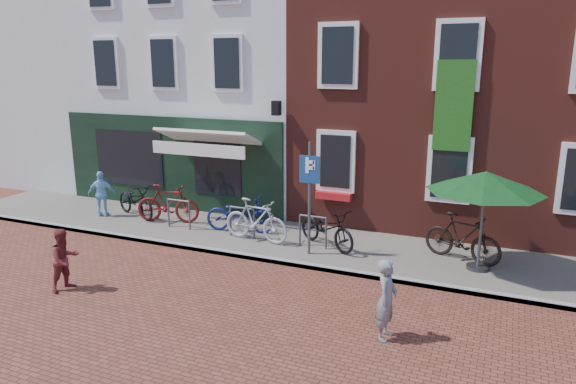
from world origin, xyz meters
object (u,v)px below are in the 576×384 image
at_px(bicycle_1, 168,204).
at_px(bicycle_3, 256,220).
at_px(bicycle_5, 462,238).
at_px(woman, 387,299).
at_px(parking_sign, 309,185).
at_px(bicycle_4, 327,228).
at_px(parasol, 486,178).
at_px(cafe_person, 102,194).
at_px(bicycle_2, 240,214).
at_px(boy, 65,259).
at_px(bicycle_0, 136,200).

height_order(bicycle_1, bicycle_3, same).
height_order(bicycle_3, bicycle_5, same).
relative_size(woman, bicycle_5, 0.77).
distance_m(parking_sign, bicycle_4, 1.41).
height_order(bicycle_1, bicycle_4, bicycle_1).
distance_m(bicycle_3, bicycle_4, 1.87).
height_order(parasol, bicycle_4, parasol).
distance_m(parasol, bicycle_4, 3.96).
relative_size(parasol, bicycle_1, 1.36).
bearing_deg(bicycle_4, bicycle_3, 128.42).
bearing_deg(cafe_person, bicycle_2, 155.15).
bearing_deg(bicycle_5, cafe_person, 111.11).
height_order(bicycle_2, bicycle_5, bicycle_5).
height_order(parasol, bicycle_1, parasol).
height_order(woman, bicycle_3, woman).
distance_m(cafe_person, bicycle_1, 2.21).
bearing_deg(woman, bicycle_2, 54.43).
bearing_deg(cafe_person, bicycle_1, 157.83).
relative_size(boy, bicycle_4, 0.69).
relative_size(bicycle_2, bicycle_4, 1.00).
xyz_separation_m(parking_sign, bicycle_1, (-4.69, 0.83, -1.17)).
distance_m(parasol, woman, 4.15).
height_order(parking_sign, bicycle_2, parking_sign).
bearing_deg(cafe_person, bicycle_0, 172.28).
bearing_deg(parasol, bicycle_0, 177.90).
bearing_deg(bicycle_5, bicycle_4, 114.95).
height_order(parking_sign, boy, parking_sign).
relative_size(cafe_person, bicycle_0, 0.72).
xyz_separation_m(woman, cafe_person, (-9.46, 3.66, 0.07)).
bearing_deg(bicycle_1, parasol, -106.06).
distance_m(bicycle_3, bicycle_5, 5.10).
distance_m(cafe_person, bicycle_3, 5.28).
bearing_deg(parking_sign, bicycle_0, 170.90).
height_order(boy, bicycle_2, boy).
relative_size(bicycle_3, bicycle_4, 0.97).
bearing_deg(parking_sign, bicycle_2, 159.56).
bearing_deg(woman, bicycle_3, 53.81).
xyz_separation_m(woman, bicycle_5, (0.87, 4.06, -0.06)).
bearing_deg(bicycle_0, boy, -135.24).
distance_m(parking_sign, parasol, 3.92).
bearing_deg(bicycle_2, bicycle_4, -105.52).
bearing_deg(cafe_person, parking_sign, 146.69).
relative_size(cafe_person, bicycle_3, 0.74).
xyz_separation_m(cafe_person, bicycle_3, (5.28, -0.24, -0.13)).
bearing_deg(bicycle_0, bicycle_3, -75.35).
bearing_deg(bicycle_4, boy, 164.90).
height_order(woman, cafe_person, cafe_person).
bearing_deg(bicycle_3, cafe_person, 93.57).
xyz_separation_m(parasol, bicycle_0, (-9.79, 0.36, -1.60)).
height_order(bicycle_1, bicycle_5, same).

